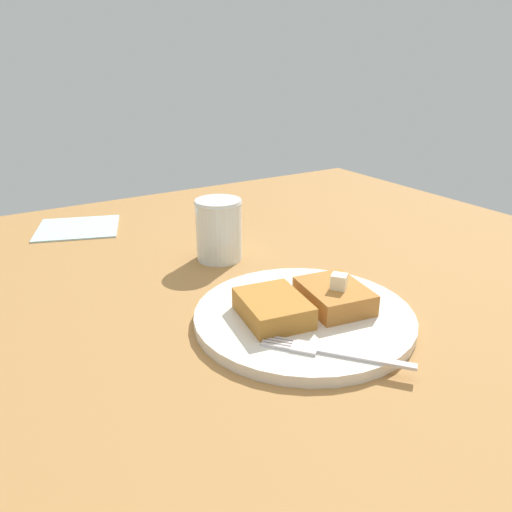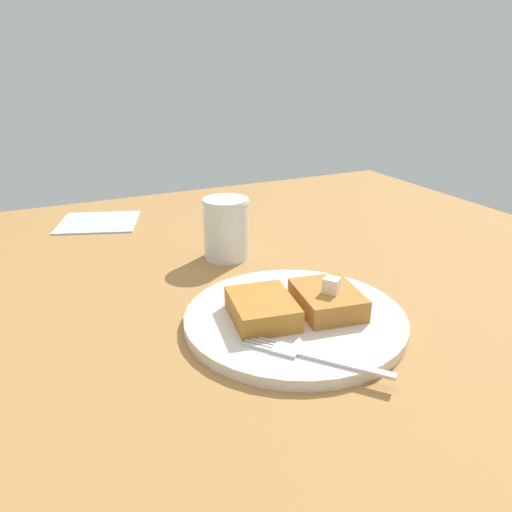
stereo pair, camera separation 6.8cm
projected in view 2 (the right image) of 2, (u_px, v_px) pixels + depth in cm
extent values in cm
cube|color=#A3723D|center=(267.00, 331.00, 60.82)|extent=(129.25, 129.25, 2.14)
cylinder|color=silver|center=(295.00, 319.00, 59.99)|extent=(26.60, 26.60, 1.32)
torus|color=gray|center=(295.00, 317.00, 59.89)|extent=(26.60, 26.60, 0.80)
cube|color=#B06E2E|center=(327.00, 300.00, 60.30)|extent=(8.37, 9.93, 2.67)
cube|color=#AC712B|center=(262.00, 309.00, 58.18)|extent=(8.37, 9.93, 2.67)
cube|color=#F8EFCB|center=(332.00, 285.00, 58.86)|extent=(2.42, 2.46, 1.83)
cube|color=silver|center=(346.00, 365.00, 49.67)|extent=(7.09, 8.26, 0.36)
cube|color=silver|center=(286.00, 350.00, 52.16)|extent=(3.48, 3.56, 0.36)
cube|color=silver|center=(257.00, 347.00, 52.64)|extent=(2.29, 2.66, 0.36)
cube|color=silver|center=(259.00, 345.00, 53.10)|extent=(2.29, 2.66, 0.36)
cube|color=silver|center=(261.00, 342.00, 53.56)|extent=(2.29, 2.66, 0.36)
cube|color=silver|center=(263.00, 340.00, 54.03)|extent=(2.29, 2.66, 0.36)
cylinder|color=#451C05|center=(227.00, 239.00, 78.93)|extent=(6.58, 6.58, 6.02)
cylinder|color=silver|center=(226.00, 229.00, 78.25)|extent=(7.15, 7.15, 9.64)
torus|color=silver|center=(226.00, 202.00, 76.61)|extent=(7.36, 7.36, 0.50)
cube|color=silver|center=(99.00, 222.00, 96.16)|extent=(17.93, 17.02, 0.30)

